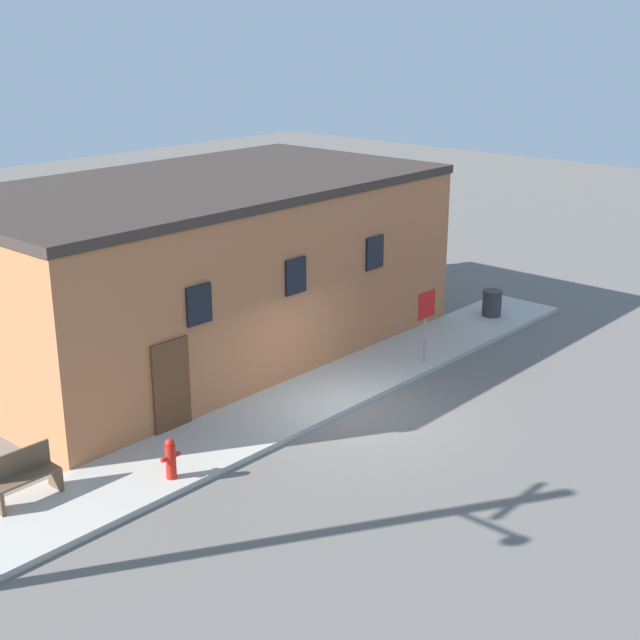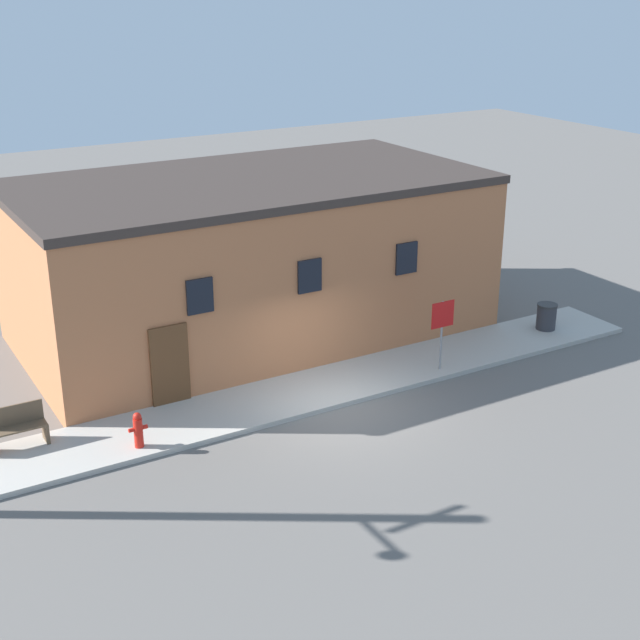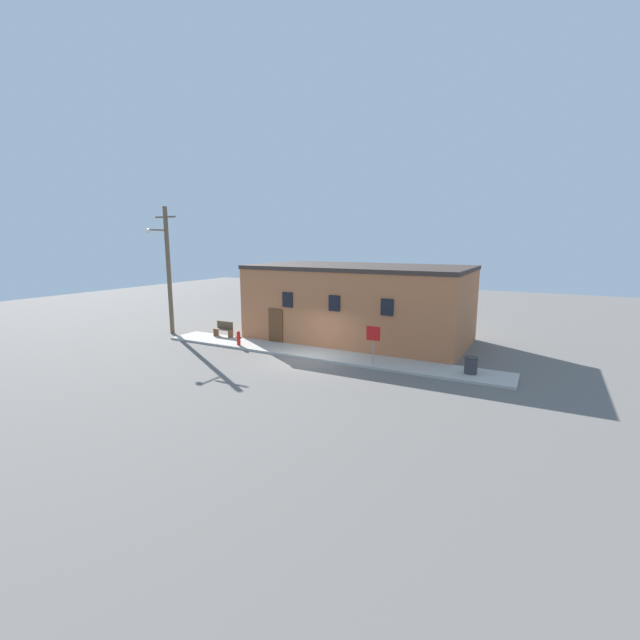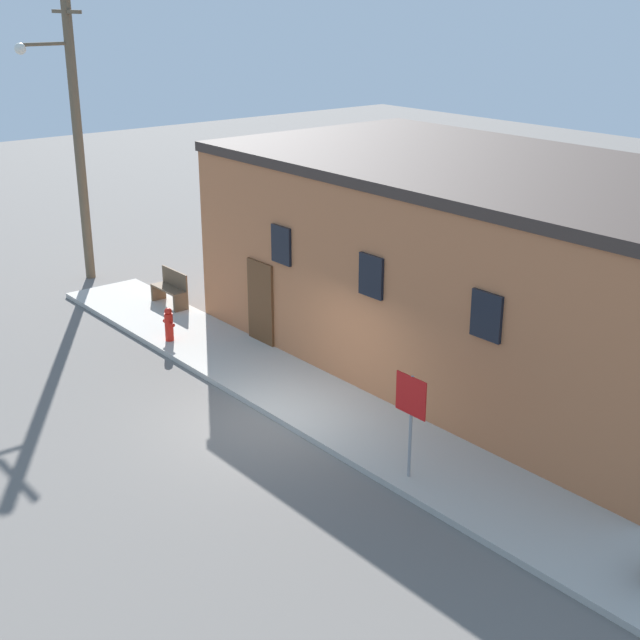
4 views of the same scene
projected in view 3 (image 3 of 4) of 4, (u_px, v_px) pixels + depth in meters
ground_plane at (308, 360)px, 22.89m from camera, size 80.00×80.00×0.00m
sidewalk at (318, 354)px, 23.86m from camera, size 20.44×2.26×0.13m
brick_building at (359, 303)px, 27.26m from camera, size 13.49×7.17×4.78m
fire_hydrant at (239, 338)px, 25.55m from camera, size 0.45×0.21×0.86m
stop_sign at (373, 338)px, 21.35m from camera, size 0.73×0.06×1.96m
bench at (224, 329)px, 27.88m from camera, size 1.31×0.44×0.98m
trash_bin at (471, 365)px, 20.03m from camera, size 0.62×0.62×0.80m
utility_pole at (168, 268)px, 28.65m from camera, size 1.80×1.75×8.52m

